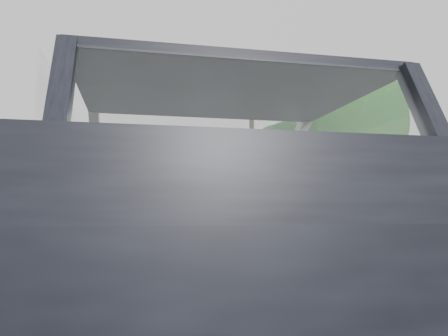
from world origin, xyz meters
name	(u,v)px	position (x,y,z in m)	size (l,w,h in m)	color
ground	(210,323)	(0.00, 0.00, 0.00)	(140.00, 140.00, 0.00)	black
subject_car	(210,211)	(0.00, 0.00, 0.72)	(1.80, 4.00, 1.45)	black
dashboard	(196,195)	(0.00, 0.62, 0.85)	(1.58, 0.45, 0.30)	black
driver_seat	(151,184)	(-0.40, -0.29, 0.88)	(0.50, 0.72, 0.42)	black
passenger_seat	(281,186)	(0.40, -0.29, 0.88)	(0.50, 0.72, 0.42)	black
steering_wheel	(148,184)	(-0.40, 0.33, 0.92)	(0.36, 0.36, 0.04)	black
cat	(213,168)	(0.14, 0.66, 1.08)	(0.52, 0.16, 0.23)	#969697
guardrail	(290,215)	(4.30, 10.00, 0.58)	(0.05, 90.00, 0.32)	gray
other_car	(156,209)	(0.89, 22.70, 0.77)	(1.86, 4.70, 1.55)	#B4B8C7
highway_sign	(213,202)	(4.71, 25.20, 1.26)	(0.10, 1.01, 2.51)	#124E23
utility_pole	(252,150)	(6.07, 20.59, 4.11)	(0.27, 0.27, 8.22)	#382A1B
tree_1	(355,145)	(11.14, 18.26, 4.20)	(5.55, 5.55, 8.41)	#11380E
tree_2	(288,172)	(9.33, 23.55, 3.14)	(4.15, 4.15, 6.28)	#11380E
tree_3	(278,172)	(13.35, 37.34, 4.41)	(5.83, 5.83, 8.83)	#11380E
tree_6	(6,171)	(-10.07, 33.71, 3.79)	(5.00, 5.00, 7.58)	#11380E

